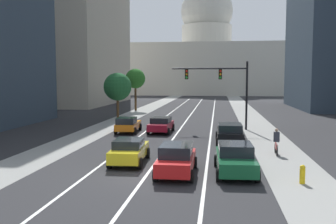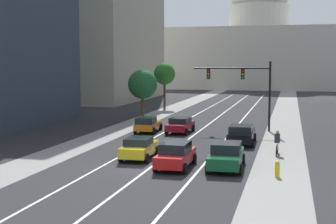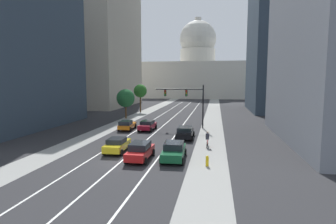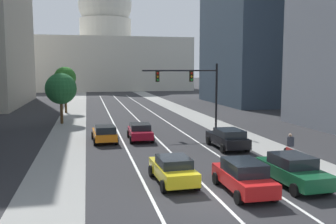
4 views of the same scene
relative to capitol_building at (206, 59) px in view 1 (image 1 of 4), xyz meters
The scene contains 19 objects.
ground_plane 59.54m from the capitol_building, 90.00° to the right, with size 400.00×400.00×0.00m, color #2B2B2D.
sidewalk_left 64.92m from the capitol_building, 96.87° to the right, with size 3.32×130.00×0.01m, color gray.
sidewalk_right 64.92m from the capitol_building, 83.13° to the right, with size 3.32×130.00×0.01m, color gray.
lane_stripe_left 74.40m from the capitol_building, 92.34° to the right, with size 0.16×90.00×0.01m, color white.
lane_stripe_center 74.34m from the capitol_building, 90.00° to the right, with size 0.16×90.00×0.01m, color white.
lane_stripe_right 74.40m from the capitol_building, 87.66° to the right, with size 0.16×90.00×0.01m, color white.
office_tower_far_left 54.67m from the capitol_building, 119.67° to the right, with size 21.81×29.19×38.23m.
capitol_building is the anchor object (origin of this frame).
car_crimson 83.96m from the capitol_building, 91.03° to the right, with size 2.10×4.18×1.41m.
car_yellow 96.28m from the capitol_building, 90.90° to the right, with size 2.06×4.26×1.45m.
car_orange 84.41m from the capitol_building, 93.07° to the right, with size 2.08×4.27×1.44m.
car_black 88.78m from the capitol_building, 87.08° to the right, with size 2.14×4.64×1.52m.
car_red 98.45m from the capitol_building, 89.12° to the right, with size 1.93×4.36×1.59m.
car_green 97.95m from the capitol_building, 87.35° to the right, with size 2.22×4.78×1.57m.
traffic_signal_mast 80.73m from the capitol_building, 87.13° to the right, with size 7.27×0.39×6.50m.
fire_hydrant 99.69m from the capitol_building, 85.63° to the right, with size 0.26×0.35×0.91m.
cyclist 92.97m from the capitol_building, 85.44° to the right, with size 0.37×1.70×1.72m.
street_tree_mid_left 62.19m from the capitol_building, 98.07° to the right, with size 2.95×2.95×6.31m.
street_tree_near_left 72.75m from the capitol_building, 96.81° to the right, with size 3.41×3.41×5.57m.
Camera 1 is at (3.56, -18.36, 4.98)m, focal length 40.38 mm.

